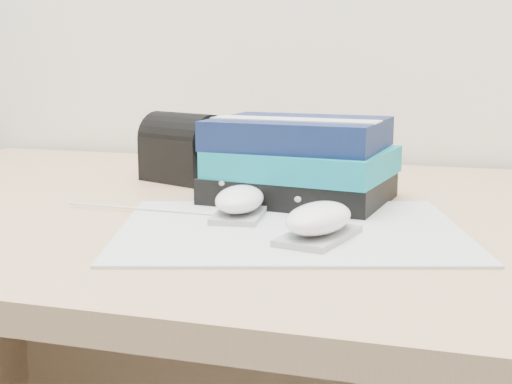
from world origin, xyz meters
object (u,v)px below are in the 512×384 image
(mouse_rear, at_px, (240,202))
(pouch, at_px, (183,148))
(desk, at_px, (371,371))
(book_stack, at_px, (300,161))
(mouse_front, at_px, (319,221))

(mouse_rear, xyz_separation_m, pouch, (-0.16, 0.22, 0.03))
(desk, height_order, pouch, pouch)
(book_stack, bearing_deg, desk, 12.24)
(mouse_rear, bearing_deg, desk, 45.49)
(mouse_front, distance_m, pouch, 0.40)
(desk, xyz_separation_m, pouch, (-0.30, 0.08, 0.28))
(mouse_rear, bearing_deg, pouch, 125.91)
(book_stack, xyz_separation_m, pouch, (-0.21, 0.10, -0.00))
(mouse_front, bearing_deg, book_stack, 108.40)
(desk, bearing_deg, book_stack, -167.76)
(mouse_rear, height_order, pouch, pouch)
(desk, height_order, book_stack, book_stack)
(mouse_rear, height_order, book_stack, book_stack)
(mouse_front, distance_m, book_stack, 0.21)
(desk, distance_m, pouch, 0.42)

